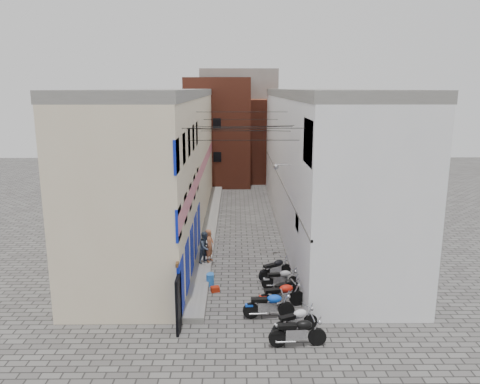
{
  "coord_description": "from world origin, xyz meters",
  "views": [
    {
      "loc": [
        -0.33,
        -16.82,
        9.08
      ],
      "look_at": [
        -0.09,
        10.43,
        3.0
      ],
      "focal_mm": 35.0,
      "sensor_mm": 36.0,
      "label": 1
    }
  ],
  "objects_px": {
    "motorcycle_b": "(295,320)",
    "motorcycle_a": "(298,331)",
    "person_a": "(210,245)",
    "motorcycle_c": "(269,304)",
    "motorcycle_g": "(275,268)",
    "motorcycle_d": "(281,294)",
    "water_jug_near": "(210,280)",
    "water_jug_far": "(210,278)",
    "motorcycle_e": "(286,287)",
    "motorcycle_f": "(281,278)",
    "red_crate": "(215,289)",
    "person_b": "(205,247)"
  },
  "relations": [
    {
      "from": "motorcycle_f",
      "to": "water_jug_near",
      "type": "xyz_separation_m",
      "value": [
        -3.3,
        0.31,
        -0.24
      ]
    },
    {
      "from": "water_jug_near",
      "to": "motorcycle_g",
      "type": "bearing_deg",
      "value": 15.28
    },
    {
      "from": "motorcycle_g",
      "to": "motorcycle_b",
      "type": "bearing_deg",
      "value": -29.32
    },
    {
      "from": "motorcycle_f",
      "to": "motorcycle_g",
      "type": "xyz_separation_m",
      "value": [
        -0.17,
        1.17,
        0.03
      ]
    },
    {
      "from": "person_b",
      "to": "water_jug_far",
      "type": "distance_m",
      "value": 2.31
    },
    {
      "from": "motorcycle_a",
      "to": "motorcycle_d",
      "type": "bearing_deg",
      "value": -177.22
    },
    {
      "from": "motorcycle_d",
      "to": "motorcycle_f",
      "type": "height_order",
      "value": "motorcycle_d"
    },
    {
      "from": "motorcycle_g",
      "to": "water_jug_far",
      "type": "relative_size",
      "value": 3.75
    },
    {
      "from": "motorcycle_d",
      "to": "water_jug_near",
      "type": "height_order",
      "value": "motorcycle_d"
    },
    {
      "from": "motorcycle_d",
      "to": "motorcycle_e",
      "type": "relative_size",
      "value": 1.2
    },
    {
      "from": "motorcycle_b",
      "to": "motorcycle_a",
      "type": "bearing_deg",
      "value": -27.87
    },
    {
      "from": "motorcycle_f",
      "to": "motorcycle_d",
      "type": "bearing_deg",
      "value": -12.11
    },
    {
      "from": "motorcycle_f",
      "to": "water_jug_far",
      "type": "bearing_deg",
      "value": -106.81
    },
    {
      "from": "person_b",
      "to": "motorcycle_g",
      "type": "bearing_deg",
      "value": -74.57
    },
    {
      "from": "water_jug_far",
      "to": "water_jug_near",
      "type": "bearing_deg",
      "value": -90.0
    },
    {
      "from": "motorcycle_c",
      "to": "person_a",
      "type": "relative_size",
      "value": 1.21
    },
    {
      "from": "motorcycle_e",
      "to": "motorcycle_f",
      "type": "bearing_deg",
      "value": 153.96
    },
    {
      "from": "motorcycle_d",
      "to": "water_jug_far",
      "type": "xyz_separation_m",
      "value": [
        -3.11,
        2.51,
        -0.35
      ]
    },
    {
      "from": "motorcycle_a",
      "to": "motorcycle_g",
      "type": "distance_m",
      "value": 6.14
    },
    {
      "from": "water_jug_near",
      "to": "motorcycle_b",
      "type": "bearing_deg",
      "value": -51.91
    },
    {
      "from": "motorcycle_c",
      "to": "motorcycle_g",
      "type": "relative_size",
      "value": 1.1
    },
    {
      "from": "person_b",
      "to": "motorcycle_b",
      "type": "bearing_deg",
      "value": -111.32
    },
    {
      "from": "motorcycle_g",
      "to": "water_jug_near",
      "type": "height_order",
      "value": "motorcycle_g"
    },
    {
      "from": "motorcycle_a",
      "to": "person_a",
      "type": "xyz_separation_m",
      "value": [
        -3.57,
        7.82,
        0.51
      ]
    },
    {
      "from": "motorcycle_c",
      "to": "person_b",
      "type": "relative_size",
      "value": 1.27
    },
    {
      "from": "water_jug_far",
      "to": "motorcycle_e",
      "type": "bearing_deg",
      "value": -24.58
    },
    {
      "from": "motorcycle_c",
      "to": "person_a",
      "type": "height_order",
      "value": "person_a"
    },
    {
      "from": "water_jug_near",
      "to": "red_crate",
      "type": "xyz_separation_m",
      "value": [
        0.26,
        -0.66,
        -0.17
      ]
    },
    {
      "from": "person_a",
      "to": "motorcycle_c",
      "type": "bearing_deg",
      "value": -136.43
    },
    {
      "from": "motorcycle_e",
      "to": "red_crate",
      "type": "relative_size",
      "value": 4.6
    },
    {
      "from": "motorcycle_d",
      "to": "water_jug_near",
      "type": "bearing_deg",
      "value": -138.5
    },
    {
      "from": "motorcycle_f",
      "to": "water_jug_near",
      "type": "bearing_deg",
      "value": -102.09
    },
    {
      "from": "motorcycle_b",
      "to": "motorcycle_f",
      "type": "height_order",
      "value": "motorcycle_b"
    },
    {
      "from": "person_a",
      "to": "red_crate",
      "type": "xyz_separation_m",
      "value": [
        0.41,
        -3.19,
        -0.99
      ]
    },
    {
      "from": "motorcycle_d",
      "to": "water_jug_far",
      "type": "height_order",
      "value": "motorcycle_d"
    },
    {
      "from": "motorcycle_d",
      "to": "water_jug_far",
      "type": "distance_m",
      "value": 4.01
    },
    {
      "from": "motorcycle_e",
      "to": "person_a",
      "type": "height_order",
      "value": "person_a"
    },
    {
      "from": "motorcycle_a",
      "to": "motorcycle_f",
      "type": "bearing_deg",
      "value": 178.47
    },
    {
      "from": "motorcycle_g",
      "to": "person_b",
      "type": "height_order",
      "value": "person_b"
    },
    {
      "from": "person_a",
      "to": "water_jug_near",
      "type": "xyz_separation_m",
      "value": [
        0.15,
        -2.54,
        -0.83
      ]
    },
    {
      "from": "motorcycle_d",
      "to": "motorcycle_g",
      "type": "relative_size",
      "value": 1.1
    },
    {
      "from": "motorcycle_g",
      "to": "water_jug_far",
      "type": "xyz_separation_m",
      "value": [
        -3.12,
        -0.58,
        -0.3
      ]
    },
    {
      "from": "motorcycle_c",
      "to": "red_crate",
      "type": "bearing_deg",
      "value": -140.71
    },
    {
      "from": "motorcycle_d",
      "to": "person_b",
      "type": "height_order",
      "value": "person_b"
    },
    {
      "from": "motorcycle_e",
      "to": "water_jug_far",
      "type": "height_order",
      "value": "motorcycle_e"
    },
    {
      "from": "motorcycle_a",
      "to": "motorcycle_d",
      "type": "relative_size",
      "value": 1.0
    },
    {
      "from": "motorcycle_e",
      "to": "motorcycle_f",
      "type": "xyz_separation_m",
      "value": [
        -0.15,
        0.98,
        0.02
      ]
    },
    {
      "from": "motorcycle_a",
      "to": "motorcycle_g",
      "type": "height_order",
      "value": "motorcycle_a"
    },
    {
      "from": "motorcycle_g",
      "to": "motorcycle_e",
      "type": "bearing_deg",
      "value": -24.41
    },
    {
      "from": "person_b",
      "to": "person_a",
      "type": "bearing_deg",
      "value": -18.8
    }
  ]
}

